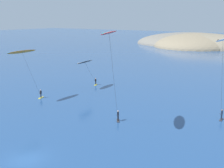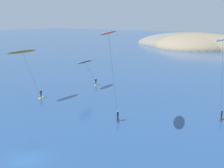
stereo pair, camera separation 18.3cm
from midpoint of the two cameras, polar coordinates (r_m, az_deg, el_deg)
The scene contains 6 objects.
ground_plane at distance 34.23m, azimuth -17.17°, elevation -14.46°, with size 600.00×600.00×0.00m, color navy.
headland_island at distance 166.52m, azimuth 21.51°, elevation 7.02°, with size 121.08×63.29×18.51m.
kitesurfer_red at distance 36.34m, azimuth -0.60°, elevation 8.96°, with size 4.10×8.81×14.06m.
kitesurfer_orange at distance 53.96m, azimuth -17.61°, elevation 5.54°, with size 1.20×7.67×9.98m.
kitesurfer_black at distance 62.56m, azimuth -5.45°, elevation 4.13°, with size 1.83×8.03×6.47m.
kitesurfer_white at distance 42.67m, azimuth 21.49°, elevation 6.84°, with size 1.50×6.12×12.96m.
Camera 1 is at (24.16, -18.50, 15.61)m, focal length 45.00 mm.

